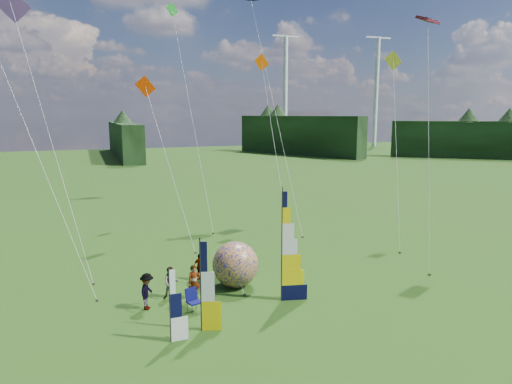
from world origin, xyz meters
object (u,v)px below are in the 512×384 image
object	(u,v)px
kite_whale	(273,94)
spectator_a	(194,282)
side_banner_left	(201,287)
bol_inflatable	(235,264)
feather_banner_main	(282,247)
camp_chair	(194,301)
spectator_c	(147,291)
spectator_b	(171,283)
spectator_d	(200,267)
side_banner_far	(170,307)

from	to	relation	value
kite_whale	spectator_a	bearing A→B (deg)	-143.46
side_banner_left	bol_inflatable	size ratio (longest dim) A/B	1.61
feather_banner_main	side_banner_left	world-z (taller)	feather_banner_main
camp_chair	bol_inflatable	bearing A→B (deg)	24.29
spectator_c	camp_chair	bearing A→B (deg)	-93.66
side_banner_left	kite_whale	xyz separation A→B (m)	(10.98, 18.15, 8.83)
bol_inflatable	spectator_b	size ratio (longest dim) A/B	1.51
spectator_a	kite_whale	distance (m)	20.54
kite_whale	side_banner_left	bearing A→B (deg)	-139.05
spectator_a	spectator_b	bearing A→B (deg)	154.01
feather_banner_main	kite_whale	distance (m)	19.44
side_banner_left	bol_inflatable	distance (m)	5.32
bol_inflatable	kite_whale	distance (m)	18.60
spectator_b	spectator_c	size ratio (longest dim) A/B	0.92
feather_banner_main	camp_chair	distance (m)	4.88
feather_banner_main	side_banner_left	bearing A→B (deg)	-146.79
spectator_c	spectator_d	bearing A→B (deg)	-23.77
spectator_b	spectator_d	size ratio (longest dim) A/B	1.07
spectator_a	spectator_c	distance (m)	2.42
side_banner_far	spectator_d	world-z (taller)	side_banner_far
feather_banner_main	bol_inflatable	xyz separation A→B (m)	(-1.52, 2.68, -1.54)
feather_banner_main	spectator_b	distance (m)	5.88
side_banner_far	spectator_b	xyz separation A→B (m)	(0.85, 4.53, -0.73)
side_banner_far	bol_inflatable	xyz separation A→B (m)	(4.39, 4.89, -0.31)
spectator_c	kite_whale	distance (m)	22.15
side_banner_left	spectator_b	size ratio (longest dim) A/B	2.43
side_banner_left	spectator_b	distance (m)	4.19
bol_inflatable	camp_chair	bearing A→B (deg)	-139.88
side_banner_left	spectator_d	world-z (taller)	side_banner_left
spectator_b	camp_chair	distance (m)	2.15
side_banner_left	spectator_c	xyz separation A→B (m)	(-1.86, 3.07, -1.10)
side_banner_far	kite_whale	world-z (taller)	kite_whale
spectator_a	side_banner_left	bearing A→B (deg)	-101.40
feather_banner_main	spectator_c	world-z (taller)	feather_banner_main
spectator_a	kite_whale	xyz separation A→B (m)	(10.46, 14.62, 9.94)
bol_inflatable	spectator_c	size ratio (longest dim) A/B	1.39
spectator_b	spectator_d	bearing A→B (deg)	54.65
spectator_d	camp_chair	world-z (taller)	spectator_d
spectator_c	side_banner_far	bearing A→B (deg)	-147.83
side_banner_far	bol_inflatable	world-z (taller)	side_banner_far
side_banner_far	spectator_b	distance (m)	4.66
bol_inflatable	camp_chair	world-z (taller)	bol_inflatable
camp_chair	kite_whale	bearing A→B (deg)	40.37
spectator_a	spectator_d	xyz separation A→B (m)	(0.91, 2.41, -0.10)
spectator_d	camp_chair	bearing A→B (deg)	124.82
feather_banner_main	camp_chair	size ratio (longest dim) A/B	4.96
camp_chair	spectator_b	bearing A→B (deg)	93.38
spectator_b	spectator_d	world-z (taller)	spectator_b
spectator_a	bol_inflatable	bearing A→B (deg)	15.50
spectator_c	camp_chair	world-z (taller)	spectator_c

